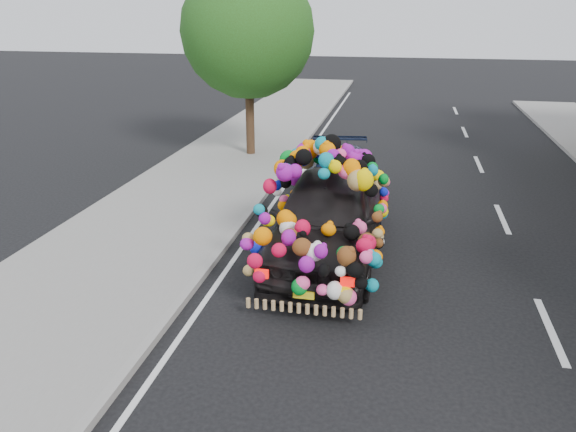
% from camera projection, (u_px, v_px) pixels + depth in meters
% --- Properties ---
extents(ground, '(100.00, 100.00, 0.00)m').
position_uv_depth(ground, '(322.00, 307.00, 9.43)').
color(ground, black).
rests_on(ground, ground).
extents(sidewalk, '(4.00, 60.00, 0.12)m').
position_uv_depth(sidewalk, '(89.00, 281.00, 10.21)').
color(sidewalk, gray).
rests_on(sidewalk, ground).
extents(kerb, '(0.15, 60.00, 0.13)m').
position_uv_depth(kerb, '(190.00, 290.00, 9.85)').
color(kerb, gray).
rests_on(kerb, ground).
extents(lane_markings, '(6.00, 50.00, 0.01)m').
position_uv_depth(lane_markings, '(551.00, 330.00, 8.75)').
color(lane_markings, silver).
rests_on(lane_markings, ground).
extents(tree_near_sidewalk, '(4.20, 4.20, 6.13)m').
position_uv_depth(tree_near_sidewalk, '(248.00, 31.00, 17.44)').
color(tree_near_sidewalk, '#332114').
rests_on(tree_near_sidewalk, ground).
extents(plush_art_car, '(2.38, 5.18, 2.34)m').
position_uv_depth(plush_art_car, '(327.00, 200.00, 10.88)').
color(plush_art_car, black).
rests_on(plush_art_car, ground).
extents(navy_sedan, '(2.42, 4.69, 1.30)m').
position_uv_depth(navy_sedan, '(341.00, 178.00, 14.24)').
color(navy_sedan, black).
rests_on(navy_sedan, ground).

